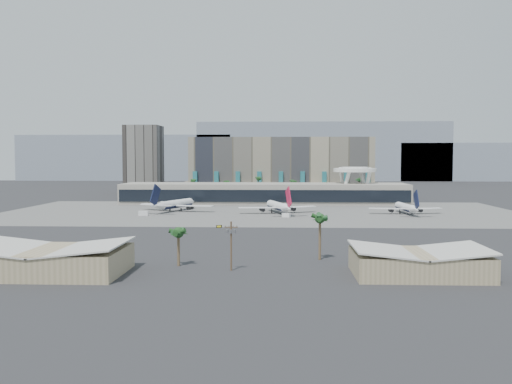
{
  "coord_description": "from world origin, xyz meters",
  "views": [
    {
      "loc": [
        10.02,
        -232.52,
        27.32
      ],
      "look_at": [
        -1.93,
        40.0,
        11.01
      ],
      "focal_mm": 40.0,
      "sensor_mm": 36.0,
      "label": 1
    }
  ],
  "objects_px": {
    "airliner_right": "(406,207)",
    "service_vehicle_a": "(144,213)",
    "airliner_left": "(175,204)",
    "taxiway_sign": "(219,226)",
    "utility_pole": "(231,241)",
    "airliner_centre": "(278,206)",
    "service_vehicle_b": "(286,215)"
  },
  "relations": [
    {
      "from": "airliner_left",
      "to": "airliner_right",
      "type": "height_order",
      "value": "airliner_left"
    },
    {
      "from": "airliner_left",
      "to": "taxiway_sign",
      "type": "relative_size",
      "value": 18.06
    },
    {
      "from": "airliner_centre",
      "to": "service_vehicle_b",
      "type": "relative_size",
      "value": 11.18
    },
    {
      "from": "service_vehicle_a",
      "to": "airliner_left",
      "type": "bearing_deg",
      "value": 64.51
    },
    {
      "from": "airliner_right",
      "to": "utility_pole",
      "type": "bearing_deg",
      "value": -121.45
    },
    {
      "from": "utility_pole",
      "to": "airliner_centre",
      "type": "height_order",
      "value": "airliner_centre"
    },
    {
      "from": "airliner_left",
      "to": "airliner_right",
      "type": "xyz_separation_m",
      "value": [
        115.56,
        -9.53,
        -0.51
      ]
    },
    {
      "from": "airliner_left",
      "to": "taxiway_sign",
      "type": "xyz_separation_m",
      "value": [
        30.31,
        -67.86,
        -3.23
      ]
    },
    {
      "from": "utility_pole",
      "to": "service_vehicle_b",
      "type": "bearing_deg",
      "value": 83.4
    },
    {
      "from": "airliner_right",
      "to": "service_vehicle_b",
      "type": "height_order",
      "value": "airliner_right"
    },
    {
      "from": "airliner_right",
      "to": "service_vehicle_a",
      "type": "bearing_deg",
      "value": -178.5
    },
    {
      "from": "airliner_right",
      "to": "taxiway_sign",
      "type": "relative_size",
      "value": 16.31
    },
    {
      "from": "airliner_left",
      "to": "airliner_right",
      "type": "distance_m",
      "value": 115.96
    },
    {
      "from": "airliner_centre",
      "to": "airliner_left",
      "type": "bearing_deg",
      "value": 154.58
    },
    {
      "from": "utility_pole",
      "to": "service_vehicle_b",
      "type": "relative_size",
      "value": 3.35
    },
    {
      "from": "utility_pole",
      "to": "service_vehicle_b",
      "type": "distance_m",
      "value": 126.42
    },
    {
      "from": "utility_pole",
      "to": "service_vehicle_a",
      "type": "xyz_separation_m",
      "value": [
        -53.12,
        130.03,
        -6.04
      ]
    },
    {
      "from": "airliner_right",
      "to": "taxiway_sign",
      "type": "bearing_deg",
      "value": -150.01
    },
    {
      "from": "taxiway_sign",
      "to": "airliner_left",
      "type": "bearing_deg",
      "value": 97.14
    },
    {
      "from": "utility_pole",
      "to": "airliner_left",
      "type": "relative_size",
      "value": 0.29
    },
    {
      "from": "service_vehicle_a",
      "to": "service_vehicle_b",
      "type": "distance_m",
      "value": 67.78
    },
    {
      "from": "service_vehicle_b",
      "to": "taxiway_sign",
      "type": "height_order",
      "value": "service_vehicle_b"
    },
    {
      "from": "airliner_centre",
      "to": "taxiway_sign",
      "type": "distance_m",
      "value": 63.54
    },
    {
      "from": "airliner_left",
      "to": "service_vehicle_b",
      "type": "distance_m",
      "value": 63.19
    },
    {
      "from": "airliner_centre",
      "to": "service_vehicle_b",
      "type": "distance_m",
      "value": 19.03
    },
    {
      "from": "utility_pole",
      "to": "airliner_centre",
      "type": "relative_size",
      "value": 0.3
    },
    {
      "from": "airliner_right",
      "to": "service_vehicle_b",
      "type": "relative_size",
      "value": 10.37
    },
    {
      "from": "airliner_left",
      "to": "airliner_centre",
      "type": "relative_size",
      "value": 1.03
    },
    {
      "from": "airliner_right",
      "to": "service_vehicle_a",
      "type": "distance_m",
      "value": 126.89
    },
    {
      "from": "airliner_centre",
      "to": "service_vehicle_a",
      "type": "height_order",
      "value": "airliner_centre"
    },
    {
      "from": "airliner_centre",
      "to": "taxiway_sign",
      "type": "bearing_deg",
      "value": -127.36
    },
    {
      "from": "taxiway_sign",
      "to": "service_vehicle_a",
      "type": "bearing_deg",
      "value": 115.18
    }
  ]
}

